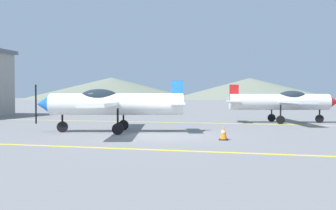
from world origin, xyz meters
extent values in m
plane|color=slate|center=(0.00, 0.00, 0.00)|extent=(400.00, 400.00, 0.00)
cube|color=yellow|center=(0.00, -4.33, 0.01)|extent=(80.00, 0.16, 0.01)
cube|color=yellow|center=(0.00, 7.19, 0.01)|extent=(80.00, 0.16, 0.01)
cylinder|color=white|center=(-2.75, 0.58, 1.38)|extent=(6.53, 2.51, 1.05)
cone|color=blue|center=(-6.22, -0.25, 1.38)|extent=(0.85, 1.02, 0.89)
cube|color=black|center=(-6.59, -0.34, 1.38)|extent=(0.06, 0.12, 1.90)
ellipsoid|color=#1E2833|center=(-3.58, 0.38, 1.69)|extent=(2.05, 1.27, 0.86)
cube|color=white|center=(-3.12, 0.49, 1.43)|extent=(2.95, 8.38, 0.15)
cube|color=white|center=(0.12, 1.26, 1.43)|extent=(1.22, 2.56, 0.10)
cube|color=blue|center=(0.12, 1.26, 1.95)|extent=(0.61, 0.25, 1.14)
cylinder|color=black|center=(-5.34, -0.04, 0.74)|extent=(0.10, 0.10, 0.96)
cylinder|color=black|center=(-5.34, -0.04, 0.27)|extent=(0.54, 0.23, 0.53)
cylinder|color=black|center=(-2.81, 1.64, 0.74)|extent=(0.10, 0.10, 0.96)
cylinder|color=black|center=(-2.81, 1.64, 0.27)|extent=(0.54, 0.23, 0.53)
cylinder|color=black|center=(-2.32, -0.40, 0.74)|extent=(0.10, 0.10, 0.96)
cylinder|color=black|center=(-2.32, -0.40, 0.27)|extent=(0.54, 0.23, 0.53)
cylinder|color=silver|center=(5.45, 8.61, 1.38)|extent=(6.54, 2.32, 1.05)
cone|color=red|center=(8.94, 9.32, 1.38)|extent=(0.83, 1.00, 0.89)
ellipsoid|color=#1E2833|center=(6.28, 8.78, 1.69)|extent=(2.03, 1.22, 0.86)
cube|color=silver|center=(5.82, 8.68, 1.43)|extent=(2.71, 8.40, 0.15)
cube|color=silver|center=(2.56, 8.01, 1.43)|extent=(1.15, 2.55, 0.10)
cube|color=red|center=(2.56, 8.01, 1.95)|extent=(0.61, 0.23, 1.14)
cylinder|color=black|center=(8.05, 9.14, 0.74)|extent=(0.10, 0.10, 0.96)
cylinder|color=black|center=(8.05, 9.14, 0.27)|extent=(0.54, 0.22, 0.53)
cylinder|color=black|center=(5.47, 7.55, 0.74)|extent=(0.10, 0.10, 0.96)
cylinder|color=black|center=(5.47, 7.55, 0.27)|extent=(0.54, 0.22, 0.53)
cylinder|color=black|center=(5.05, 9.59, 0.74)|extent=(0.10, 0.10, 0.96)
cylinder|color=black|center=(5.05, 9.59, 0.27)|extent=(0.54, 0.22, 0.53)
cube|color=black|center=(2.54, -1.20, 0.02)|extent=(0.36, 0.36, 0.04)
cone|color=orange|center=(2.54, -1.20, 0.32)|extent=(0.29, 0.29, 0.55)
cylinder|color=white|center=(2.54, -1.20, 0.34)|extent=(0.20, 0.20, 0.08)
cone|color=slate|center=(-64.31, 149.07, 5.44)|extent=(86.13, 86.13, 10.88)
cone|color=slate|center=(3.81, 156.21, 5.10)|extent=(77.49, 77.49, 10.20)
camera|label=1|loc=(3.55, -15.35, 1.80)|focal=37.19mm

